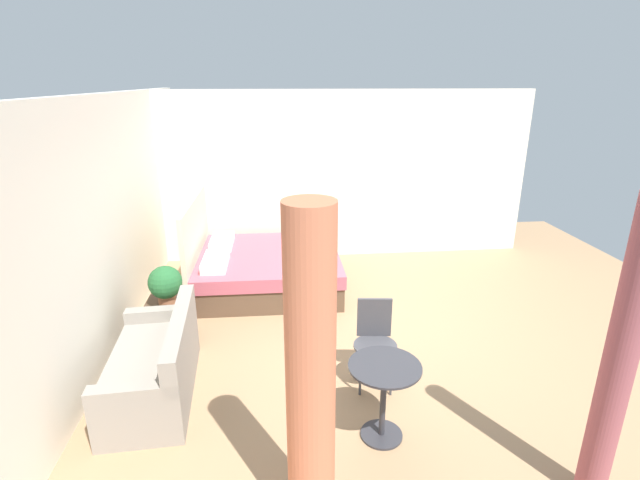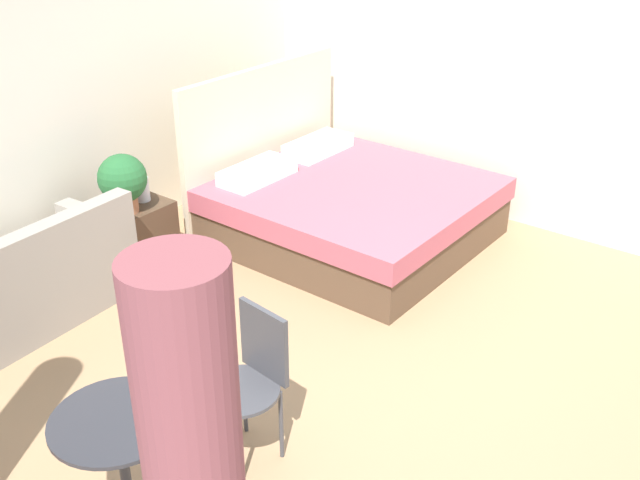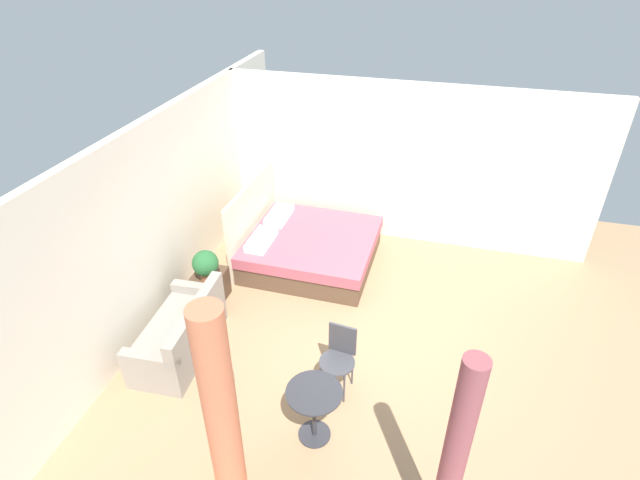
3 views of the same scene
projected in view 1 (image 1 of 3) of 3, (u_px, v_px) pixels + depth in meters
The scene contains 12 objects.
ground_plane at pixel (379, 332), 5.65m from camera, with size 8.41×9.12×0.02m, color #9E7A56.
wall_back at pixel (98, 232), 4.90m from camera, with size 8.41×0.12×2.74m, color silver.
wall_right at pixel (346, 176), 7.74m from camera, with size 0.12×6.12×2.74m, color silver.
bed at pixel (263, 267), 6.80m from camera, with size 1.94×2.07×1.33m.
couch at pixel (156, 368), 4.45m from camera, with size 1.53×0.81×0.80m.
nightstand at pixel (167, 319), 5.45m from camera, with size 0.54×0.43×0.47m.
potted_plant at pixel (165, 284), 5.20m from camera, with size 0.37×0.37×0.46m.
vase at pixel (165, 289), 5.45m from camera, with size 0.11×0.11×0.19m.
balcony_table at pixel (384, 388), 3.84m from camera, with size 0.60×0.60×0.70m.
cafe_chair_near_window at pixel (375, 335), 4.56m from camera, with size 0.47×0.47×0.86m.
curtain_left at pixel (620, 361), 3.06m from camera, with size 0.20×0.20×2.27m.
curtain_right at pixel (311, 380), 2.87m from camera, with size 0.31×0.31×2.27m.
Camera 1 is at (-4.88, 1.23, 2.88)m, focal length 26.26 mm.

